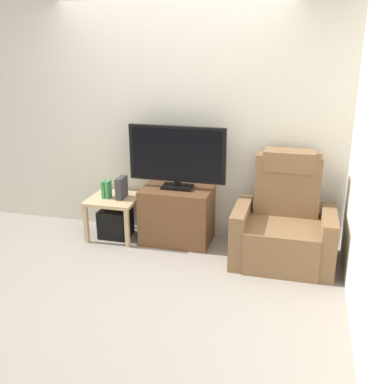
{
  "coord_description": "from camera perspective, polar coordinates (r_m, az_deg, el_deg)",
  "views": [
    {
      "loc": [
        1.39,
        -3.51,
        2.12
      ],
      "look_at": [
        0.36,
        0.5,
        0.7
      ],
      "focal_mm": 41.82,
      "sensor_mm": 36.0,
      "label": 1
    }
  ],
  "objects": [
    {
      "name": "ground_plane",
      "position": [
        4.33,
        -6.45,
        -10.52
      ],
      "size": [
        6.4,
        6.4,
        0.0
      ],
      "primitive_type": "plane",
      "color": "gray"
    },
    {
      "name": "wall_back",
      "position": [
        4.91,
        -2.33,
        9.32
      ],
      "size": [
        6.4,
        0.06,
        2.6
      ],
      "primitive_type": "cube",
      "color": "beige",
      "rests_on": "ground"
    },
    {
      "name": "wall_side",
      "position": [
        3.63,
        21.77,
        4.55
      ],
      "size": [
        0.06,
        4.48,
        2.6
      ],
      "primitive_type": "cube",
      "color": "beige",
      "rests_on": "ground"
    },
    {
      "name": "tv_stand",
      "position": [
        4.87,
        -1.91,
        -2.96
      ],
      "size": [
        0.74,
        0.49,
        0.61
      ],
      "color": "brown",
      "rests_on": "ground"
    },
    {
      "name": "television",
      "position": [
        4.68,
        -1.93,
        4.62
      ],
      "size": [
        1.04,
        0.2,
        0.67
      ],
      "color": "black",
      "rests_on": "tv_stand"
    },
    {
      "name": "recliner_armchair",
      "position": [
        4.53,
        11.66,
        -4.17
      ],
      "size": [
        0.98,
        0.78,
        1.08
      ],
      "rotation": [
        0.0,
        0.0,
        0.04
      ],
      "color": "brown",
      "rests_on": "ground"
    },
    {
      "name": "side_table",
      "position": [
        5.04,
        -9.85,
        -1.47
      ],
      "size": [
        0.54,
        0.54,
        0.46
      ],
      "color": "tan",
      "rests_on": "ground"
    },
    {
      "name": "subwoofer_box",
      "position": [
        5.12,
        -9.71,
        -3.85
      ],
      "size": [
        0.32,
        0.32,
        0.32
      ],
      "primitive_type": "cube",
      "color": "black",
      "rests_on": "ground"
    },
    {
      "name": "book_leftmost",
      "position": [
        5.01,
        -11.1,
        0.37
      ],
      "size": [
        0.03,
        0.1,
        0.19
      ],
      "primitive_type": "cube",
      "color": "#388C4C",
      "rests_on": "side_table"
    },
    {
      "name": "book_middle",
      "position": [
        4.99,
        -10.64,
        0.34
      ],
      "size": [
        0.04,
        0.11,
        0.19
      ],
      "primitive_type": "cube",
      "color": "#388C4C",
      "rests_on": "side_table"
    },
    {
      "name": "game_console",
      "position": [
        4.95,
        -8.98,
        0.55
      ],
      "size": [
        0.07,
        0.2,
        0.24
      ],
      "primitive_type": "cube",
      "color": "#333338",
      "rests_on": "side_table"
    }
  ]
}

